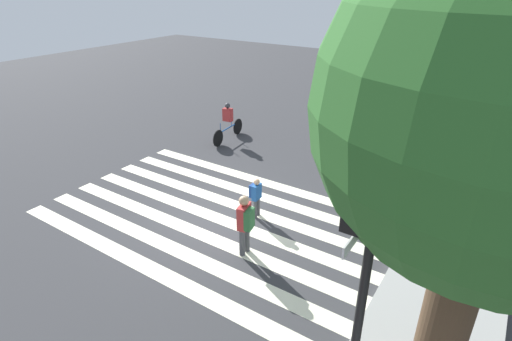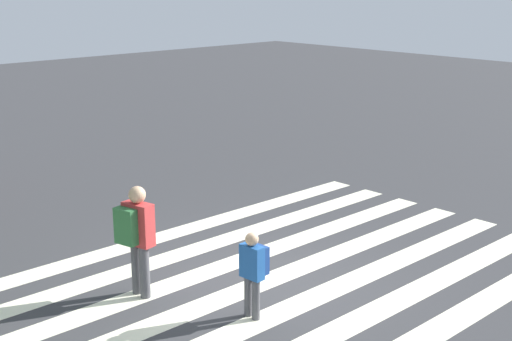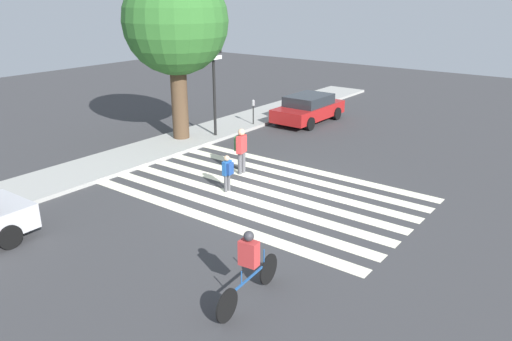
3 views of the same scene
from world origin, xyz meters
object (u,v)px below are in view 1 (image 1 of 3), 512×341
Objects in this scene: pedestrian_adult_tall_backpack at (245,221)px; traffic_light at (357,259)px; street_tree at (504,115)px; car_parked_far_curb at (421,132)px; cyclist_far_lane at (228,121)px; pedestrian_adult_blue_shirt at (256,194)px.

traffic_light is at bearing -140.25° from pedestrian_adult_tall_backpack.
street_tree reaches higher than car_parked_far_curb.
car_parked_far_curb is at bearing -24.11° from pedestrian_adult_tall_backpack.
cyclist_far_lane is at bearing 28.04° from pedestrian_adult_tall_backpack.
cyclist_far_lane is (-7.82, -9.88, -4.15)m from street_tree.
traffic_light is 3.88× the size of pedestrian_adult_blue_shirt.
car_parked_far_curb is (-11.17, -2.71, -4.25)m from street_tree.
car_parked_far_curb is (-3.34, 7.18, -0.10)m from cyclist_far_lane.
pedestrian_adult_blue_shirt is at bearing -21.08° from car_parked_far_curb.
pedestrian_adult_blue_shirt is at bearing 38.86° from cyclist_far_lane.
pedestrian_adult_tall_backpack reaches higher than cyclist_far_lane.
pedestrian_adult_tall_backpack reaches higher than pedestrian_adult_blue_shirt.
traffic_light reaches higher than pedestrian_adult_blue_shirt.
traffic_light is 12.88m from cyclist_far_lane.
street_tree reaches higher than traffic_light.
traffic_light is 2.31m from street_tree.
traffic_light reaches higher than car_parked_far_curb.
pedestrian_adult_tall_backpack is at bearing -109.68° from street_tree.
traffic_light is at bearing 38.88° from cyclist_far_lane.
street_tree is at bearing -121.61° from pedestrian_adult_tall_backpack.
car_parked_far_curb is at bearing 156.99° from pedestrian_adult_blue_shirt.
street_tree is 1.53× the size of car_parked_far_curb.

